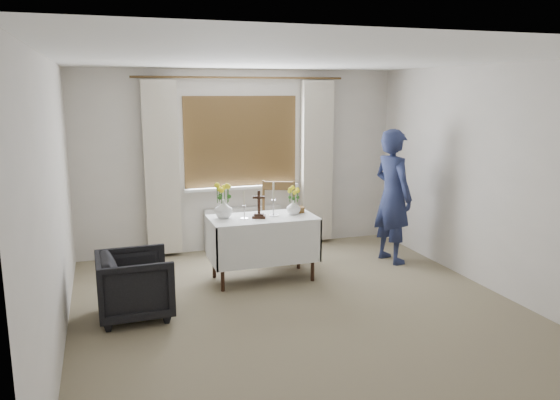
# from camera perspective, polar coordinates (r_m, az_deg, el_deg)

# --- Properties ---
(ground) EXTENTS (5.00, 5.00, 0.00)m
(ground) POSITION_cam_1_polar(r_m,az_deg,el_deg) (5.64, 2.43, -11.73)
(ground) COLOR gray
(ground) RESTS_ON ground
(altar_table) EXTENTS (1.24, 0.64, 0.76)m
(altar_table) POSITION_cam_1_polar(r_m,az_deg,el_deg) (6.47, -1.81, -5.06)
(altar_table) COLOR white
(altar_table) RESTS_ON ground
(wooden_chair) EXTENTS (0.63, 0.63, 1.03)m
(wooden_chair) POSITION_cam_1_polar(r_m,az_deg,el_deg) (7.16, -0.30, -2.32)
(wooden_chair) COLOR brown
(wooden_chair) RESTS_ON ground
(armchair) EXTENTS (0.74, 0.72, 0.65)m
(armchair) POSITION_cam_1_polar(r_m,az_deg,el_deg) (5.63, -14.89, -8.57)
(armchair) COLOR black
(armchair) RESTS_ON ground
(person) EXTENTS (0.53, 0.70, 1.74)m
(person) POSITION_cam_1_polar(r_m,az_deg,el_deg) (7.20, 11.69, 0.39)
(person) COLOR navy
(person) RESTS_ON ground
(radiator) EXTENTS (1.10, 0.10, 0.60)m
(radiator) POSITION_cam_1_polar(r_m,az_deg,el_deg) (7.74, -3.86, -2.95)
(radiator) COLOR silver
(radiator) RESTS_ON ground
(wooden_cross) EXTENTS (0.18, 0.15, 0.32)m
(wooden_cross) POSITION_cam_1_polar(r_m,az_deg,el_deg) (6.29, -2.22, -0.45)
(wooden_cross) COLOR black
(wooden_cross) RESTS_ON altar_table
(candlestick_left) EXTENTS (0.12, 0.12, 0.33)m
(candlestick_left) POSITION_cam_1_polar(r_m,az_deg,el_deg) (6.24, -3.77, -0.54)
(candlestick_left) COLOR silver
(candlestick_left) RESTS_ON altar_table
(candlestick_right) EXTENTS (0.12, 0.12, 0.40)m
(candlestick_right) POSITION_cam_1_polar(r_m,az_deg,el_deg) (6.38, -0.69, 0.07)
(candlestick_right) COLOR silver
(candlestick_right) RESTS_ON altar_table
(flower_vase_left) EXTENTS (0.25, 0.25, 0.22)m
(flower_vase_left) POSITION_cam_1_polar(r_m,az_deg,el_deg) (6.33, -5.94, -0.91)
(flower_vase_left) COLOR white
(flower_vase_left) RESTS_ON altar_table
(flower_vase_right) EXTENTS (0.19, 0.19, 0.18)m
(flower_vase_right) POSITION_cam_1_polar(r_m,az_deg,el_deg) (6.48, 1.42, -0.75)
(flower_vase_right) COLOR white
(flower_vase_right) RESTS_ON altar_table
(wicker_basket) EXTENTS (0.19, 0.19, 0.07)m
(wicker_basket) POSITION_cam_1_polar(r_m,az_deg,el_deg) (6.61, 1.84, -0.99)
(wicker_basket) COLOR brown
(wicker_basket) RESTS_ON altar_table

